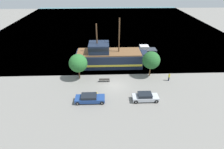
% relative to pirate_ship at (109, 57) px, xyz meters
% --- Properties ---
extents(ground_plane, '(160.00, 160.00, 0.00)m').
position_rel_pirate_ship_xyz_m(ground_plane, '(0.99, -8.41, -1.98)').
color(ground_plane, gray).
extents(water_surface, '(80.00, 80.00, 0.00)m').
position_rel_pirate_ship_xyz_m(water_surface, '(0.99, 35.59, -1.98)').
color(water_surface, teal).
rests_on(water_surface, ground).
extents(pirate_ship, '(15.80, 5.21, 10.50)m').
position_rel_pirate_ship_xyz_m(pirate_ship, '(0.00, 0.00, 0.00)').
color(pirate_ship, '#192338').
rests_on(pirate_ship, water_surface).
extents(moored_boat_dockside, '(5.71, 2.47, 1.76)m').
position_rel_pirate_ship_xyz_m(moored_boat_dockside, '(9.79, 7.17, -1.33)').
color(moored_boat_dockside, '#2D333D').
rests_on(moored_boat_dockside, water_surface).
extents(parked_car_curb_front, '(4.80, 1.89, 1.32)m').
position_rel_pirate_ship_xyz_m(parked_car_curb_front, '(-3.32, -13.00, -1.31)').
color(parked_car_curb_front, navy).
rests_on(parked_car_curb_front, ground_plane).
extents(parked_car_curb_mid, '(4.26, 1.77, 1.39)m').
position_rel_pirate_ship_xyz_m(parked_car_curb_mid, '(5.78, -13.01, -1.29)').
color(parked_car_curb_mid, '#B7BCC6').
rests_on(parked_car_curb_mid, ground_plane).
extents(fire_hydrant, '(0.42, 0.25, 0.76)m').
position_rel_pirate_ship_xyz_m(fire_hydrant, '(-2.28, -11.39, -1.57)').
color(fire_hydrant, yellow).
rests_on(fire_hydrant, ground_plane).
extents(bench_promenade_east, '(1.99, 0.45, 0.85)m').
position_rel_pirate_ship_xyz_m(bench_promenade_east, '(-0.95, -7.13, -1.53)').
color(bench_promenade_east, '#4C4742').
rests_on(bench_promenade_east, ground_plane).
extents(pedestrian_walking_near, '(0.32, 0.32, 1.61)m').
position_rel_pirate_ship_xyz_m(pedestrian_walking_near, '(11.63, -7.11, -1.17)').
color(pedestrian_walking_near, '#232838').
rests_on(pedestrian_walking_near, ground_plane).
extents(tree_row_east, '(3.54, 3.54, 5.15)m').
position_rel_pirate_ship_xyz_m(tree_row_east, '(-5.89, -5.63, 1.40)').
color(tree_row_east, brown).
rests_on(tree_row_east, ground_plane).
extents(tree_row_mideast, '(3.47, 3.47, 5.26)m').
position_rel_pirate_ship_xyz_m(tree_row_mideast, '(8.27, -5.16, 1.54)').
color(tree_row_mideast, brown).
rests_on(tree_row_mideast, ground_plane).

